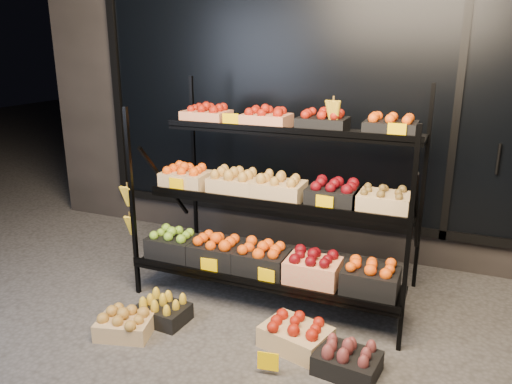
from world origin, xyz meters
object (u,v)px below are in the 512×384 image
at_px(display_rack, 275,200).
at_px(floor_crate_left, 125,323).
at_px(floor_crate_midleft, 163,310).
at_px(floor_crate_midright, 296,334).

height_order(display_rack, floor_crate_left, display_rack).
relative_size(display_rack, floor_crate_left, 5.24).
height_order(display_rack, floor_crate_midleft, display_rack).
bearing_deg(floor_crate_midleft, floor_crate_left, -114.74).
bearing_deg(display_rack, floor_crate_midleft, -130.09).
bearing_deg(display_rack, floor_crate_left, -127.46).
xyz_separation_m(display_rack, floor_crate_left, (-0.74, -0.97, -0.70)).
distance_m(floor_crate_left, floor_crate_midright, 1.18).
relative_size(display_rack, floor_crate_midleft, 5.77).
relative_size(floor_crate_midleft, floor_crate_midright, 0.77).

